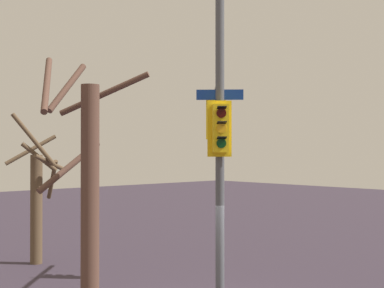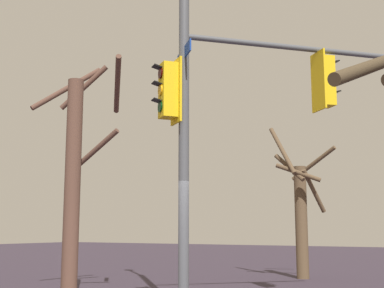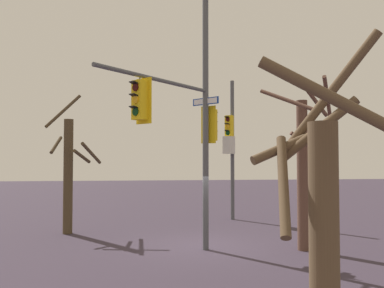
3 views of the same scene
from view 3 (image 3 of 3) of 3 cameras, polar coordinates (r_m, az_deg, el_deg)
ground_plane at (r=14.04m, az=1.91°, el=-14.95°), size 80.00×80.00×0.00m
main_signal_pole_assembly at (r=12.64m, az=0.79°, el=6.10°), size 5.63×4.08×8.97m
secondary_pole_assembly at (r=19.56m, az=5.74°, el=0.11°), size 0.67×0.71×7.09m
bare_tree_behind_pole at (r=13.57m, az=16.23°, el=-3.06°), size 2.68×1.78×5.75m
bare_tree_across_street at (r=16.80m, az=-17.79°, el=-3.77°), size 2.33×2.31×5.94m
bare_tree_corner at (r=5.58m, az=18.71°, el=-11.54°), size 2.08×2.11×4.98m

